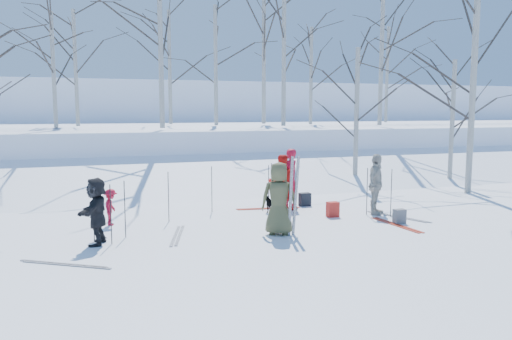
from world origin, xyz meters
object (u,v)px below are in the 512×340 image
object	(u,v)px
skier_redor_behind	(281,183)
skier_red_seated	(111,207)
dog	(274,204)
skier_grey_west	(97,211)
skier_red_north	(290,178)
backpack_grey	(399,216)
backpack_dark	(305,199)
skier_cream_east	(376,184)
skier_olive_center	(279,198)
backpack_red	(333,209)

from	to	relation	value
skier_redor_behind	skier_red_seated	xyz separation A→B (m)	(-4.89, -0.40, -0.35)
dog	skier_grey_west	bearing A→B (deg)	-26.86
skier_red_north	backpack_grey	distance (m)	3.65
skier_redor_behind	backpack_dark	distance (m)	1.20
skier_redor_behind	skier_red_seated	world-z (taller)	skier_redor_behind
skier_cream_east	skier_grey_west	world-z (taller)	skier_cream_east
skier_olive_center	skier_red_seated	size ratio (longest dim) A/B	1.84
backpack_dark	backpack_red	bearing A→B (deg)	-87.96
skier_olive_center	skier_redor_behind	size ratio (longest dim) A/B	1.06
skier_olive_center	dog	size ratio (longest dim) A/B	2.86
skier_red_north	dog	size ratio (longest dim) A/B	2.93
skier_olive_center	skier_red_north	xyz separation A→B (m)	(1.57, 3.11, 0.02)
skier_red_north	skier_cream_east	distance (m)	2.64
skier_redor_behind	dog	bearing A→B (deg)	47.38
skier_red_seated	backpack_dark	xyz separation A→B (m)	(5.84, 0.79, -0.27)
skier_grey_west	backpack_dark	xyz separation A→B (m)	(6.21, 2.61, -0.55)
skier_red_north	skier_cream_east	bearing A→B (deg)	107.14
skier_grey_west	dog	bearing A→B (deg)	127.62
skier_grey_west	skier_red_north	bearing A→B (deg)	131.65
skier_cream_east	skier_olive_center	bearing A→B (deg)	157.47
skier_cream_east	backpack_red	world-z (taller)	skier_cream_east
skier_olive_center	skier_red_north	size ratio (longest dim) A/B	0.98
skier_redor_behind	backpack_dark	bearing A→B (deg)	-154.88
skier_redor_behind	dog	distance (m)	0.77
skier_cream_east	backpack_red	size ratio (longest dim) A/B	4.12
skier_red_north	backpack_grey	xyz separation A→B (m)	(1.84, -3.07, -0.71)
skier_olive_center	skier_red_north	bearing A→B (deg)	-92.83
skier_olive_center	skier_red_north	world-z (taller)	skier_red_north
skier_grey_west	dog	xyz separation A→B (m)	(4.89, 1.86, -0.49)
skier_red_seated	backpack_dark	world-z (taller)	skier_red_seated
skier_red_north	backpack_dark	xyz separation A→B (m)	(0.51, -0.02, -0.70)
skier_red_seated	skier_cream_east	world-z (taller)	skier_cream_east
skier_grey_west	backpack_dark	bearing A→B (deg)	129.67
skier_olive_center	backpack_dark	distance (m)	3.79
dog	skier_cream_east	bearing A→B (deg)	110.55
backpack_red	backpack_grey	distance (m)	1.82
backpack_dark	skier_grey_west	bearing A→B (deg)	-157.17
skier_olive_center	backpack_dark	bearing A→B (deg)	-100.00
skier_olive_center	skier_grey_west	bearing A→B (deg)	17.31
skier_cream_east	dog	size ratio (longest dim) A/B	2.83
skier_grey_west	backpack_red	bearing A→B (deg)	114.80
skier_redor_behind	skier_red_north	bearing A→B (deg)	-134.05
dog	backpack_grey	world-z (taller)	dog
skier_cream_east	backpack_red	distance (m)	1.46
skier_grey_west	skier_cream_east	bearing A→B (deg)	112.75
skier_olive_center	skier_grey_west	size ratio (longest dim) A/B	1.17
skier_redor_behind	dog	world-z (taller)	skier_redor_behind
skier_red_seated	backpack_grey	size ratio (longest dim) A/B	2.50
backpack_dark	skier_redor_behind	bearing A→B (deg)	-157.57
skier_redor_behind	skier_grey_west	size ratio (longest dim) A/B	1.10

